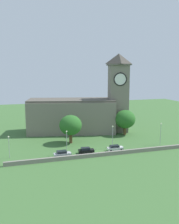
# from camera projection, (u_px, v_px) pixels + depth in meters

# --- Properties ---
(ground_plane) EXTENTS (200.00, 200.00, 0.00)m
(ground_plane) POSITION_uv_depth(u_px,v_px,m) (83.00, 138.00, 85.76)
(ground_plane) COLOR #3D6633
(church) EXTENTS (39.79, 19.61, 29.86)m
(church) POSITION_uv_depth(u_px,v_px,m) (82.00, 110.00, 93.70)
(church) COLOR slate
(church) RESTS_ON ground
(quay_barrier) EXTENTS (51.17, 0.70, 1.11)m
(quay_barrier) POSITION_uv_depth(u_px,v_px,m) (101.00, 154.00, 67.25)
(quay_barrier) COLOR gray
(quay_barrier) RESTS_ON ground
(car_silver) EXTENTS (4.75, 2.40, 1.84)m
(car_silver) POSITION_uv_depth(u_px,v_px,m) (62.00, 154.00, 66.57)
(car_silver) COLOR silver
(car_silver) RESTS_ON ground
(car_black) EXTENTS (4.64, 2.32, 1.67)m
(car_black) POSITION_uv_depth(u_px,v_px,m) (86.00, 150.00, 69.88)
(car_black) COLOR black
(car_black) RESTS_ON ground
(car_white) EXTENTS (4.77, 2.13, 1.67)m
(car_white) POSITION_uv_depth(u_px,v_px,m) (115.00, 148.00, 72.04)
(car_white) COLOR silver
(car_white) RESTS_ON ground
(streetlamp_west_end) EXTENTS (0.44, 0.44, 6.13)m
(streetlamp_west_end) POSITION_uv_depth(u_px,v_px,m) (9.00, 143.00, 65.42)
(streetlamp_west_end) COLOR #9EA0A5
(streetlamp_west_end) RESTS_ON ground
(streetlamp_west_mid) EXTENTS (0.44, 0.44, 6.89)m
(streetlamp_west_mid) POSITION_uv_depth(u_px,v_px,m) (67.00, 139.00, 68.18)
(streetlamp_west_mid) COLOR #9EA0A5
(streetlamp_west_mid) RESTS_ON ground
(streetlamp_central) EXTENTS (0.44, 0.44, 7.04)m
(streetlamp_central) POSITION_uv_depth(u_px,v_px,m) (113.00, 133.00, 73.69)
(streetlamp_central) COLOR #9EA0A5
(streetlamp_central) RESTS_ON ground
(streetlamp_east_mid) EXTENTS (0.44, 0.44, 7.08)m
(streetlamp_east_mid) POSITION_uv_depth(u_px,v_px,m) (161.00, 130.00, 77.30)
(streetlamp_east_mid) COLOR #9EA0A5
(streetlamp_east_mid) RESTS_ON ground
(tree_churchyard) EXTENTS (7.31, 7.31, 9.31)m
(tree_churchyard) POSITION_uv_depth(u_px,v_px,m) (71.00, 125.00, 78.88)
(tree_churchyard) COLOR brown
(tree_churchyard) RESTS_ON ground
(tree_riverside_west) EXTENTS (7.54, 7.54, 9.25)m
(tree_riverside_west) POSITION_uv_depth(u_px,v_px,m) (125.00, 119.00, 89.56)
(tree_riverside_west) COLOR brown
(tree_riverside_west) RESTS_ON ground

